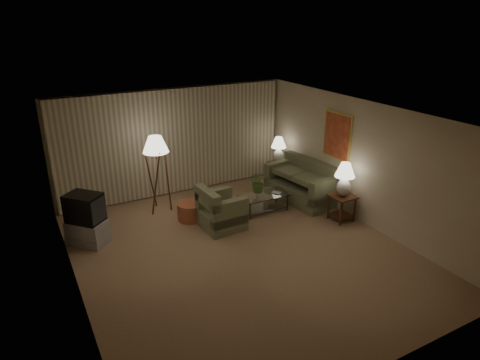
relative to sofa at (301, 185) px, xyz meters
name	(u,v)px	position (x,y,z in m)	size (l,w,h in m)	color
ground	(240,251)	(-2.50, -1.45, -0.40)	(7.00, 7.00, 0.00)	tan
room_shell	(207,146)	(-2.48, 0.06, 1.35)	(6.04, 7.02, 2.72)	#C3B195
sofa	(301,185)	(0.00, 0.00, 0.00)	(2.02, 1.37, 0.79)	#797B56
armchair	(222,211)	(-2.36, -0.36, -0.02)	(0.96, 0.92, 0.75)	#797B56
side_table_near	(342,204)	(0.15, -1.35, 0.01)	(0.51, 0.51, 0.60)	#3A1E0F
side_table_far	(278,169)	(0.15, 1.25, -0.01)	(0.44, 0.37, 0.60)	#3A1E0F
table_lamp_near	(345,177)	(0.15, -1.35, 0.66)	(0.45, 0.45, 0.77)	silver
table_lamp_far	(279,147)	(0.15, 1.25, 0.62)	(0.41, 0.41, 0.70)	silver
coffee_table	(264,200)	(-1.13, -0.10, -0.12)	(1.15, 0.63, 0.41)	silver
tv_cabinet	(88,232)	(-5.05, 0.31, -0.15)	(0.87, 0.89, 0.50)	#A5A5A7
crt_tv	(84,208)	(-5.05, 0.31, 0.39)	(0.81, 0.82, 0.58)	black
floor_lamp	(157,173)	(-3.27, 1.10, 0.55)	(0.59, 0.59, 1.82)	#3A1E0F
ottoman	(191,211)	(-2.81, 0.32, -0.20)	(0.59, 0.59, 0.40)	#AB5E3A
vase	(258,193)	(-1.28, -0.10, 0.09)	(0.13, 0.13, 0.14)	white
flowers	(259,180)	(-1.28, -0.10, 0.41)	(0.45, 0.39, 0.50)	#4F7433
book	(275,194)	(-0.88, -0.20, 0.03)	(0.15, 0.21, 0.02)	olive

